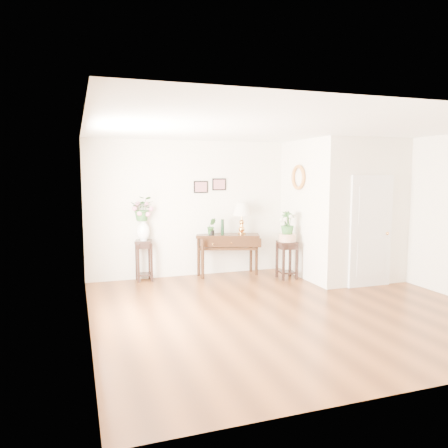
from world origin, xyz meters
name	(u,v)px	position (x,y,z in m)	size (l,w,h in m)	color
floor	(288,309)	(0.00, 0.00, 0.00)	(6.00, 5.50, 0.02)	brown
ceiling	(292,129)	(0.00, 0.00, 2.80)	(6.00, 5.50, 0.02)	white
wall_back	(230,208)	(0.00, 2.75, 1.40)	(6.00, 0.02, 2.80)	white
wall_front	(425,251)	(0.00, -2.75, 1.40)	(6.00, 0.02, 2.80)	white
wall_left	(86,229)	(-3.00, 0.00, 1.40)	(0.02, 5.50, 2.80)	white
wall_right	(442,215)	(3.00, 0.00, 1.40)	(0.02, 5.50, 2.80)	white
partition	(341,209)	(2.10, 1.77, 1.40)	(1.80, 1.95, 2.80)	white
door	(371,231)	(2.10, 0.78, 1.05)	(0.90, 0.05, 2.10)	silver
art_print_left	(201,187)	(-0.65, 2.73, 1.85)	(0.30, 0.02, 0.25)	black
art_print_right	(219,184)	(-0.25, 2.73, 1.90)	(0.30, 0.02, 0.25)	black
wall_ornament	(298,177)	(1.16, 1.90, 2.05)	(0.51, 0.51, 0.07)	orange
console_table	(228,255)	(-0.14, 2.49, 0.43)	(1.30, 0.43, 0.87)	#381D0F
table_lamp	(242,217)	(0.17, 2.49, 1.22)	(0.38, 0.38, 0.66)	gold
green_vase	(222,226)	(-0.26, 2.49, 1.04)	(0.07, 0.07, 0.32)	black
potted_plant	(211,227)	(-0.50, 2.49, 1.03)	(0.18, 0.15, 0.34)	#2A5926
plant_stand_a	(144,261)	(-1.88, 2.57, 0.41)	(0.32, 0.32, 0.82)	black
porcelain_vase	(143,229)	(-1.88, 2.57, 1.04)	(0.25, 0.25, 0.43)	white
lily_arrangement	(143,208)	(-1.88, 2.57, 1.46)	(0.44, 0.38, 0.49)	#2A5926
plant_stand_b	(287,260)	(0.90, 1.83, 0.38)	(0.36, 0.36, 0.76)	black
ceramic_bowl	(287,237)	(0.90, 1.83, 0.84)	(0.34, 0.34, 0.15)	#D4AF89
narcissus	(287,224)	(0.90, 1.83, 1.13)	(0.27, 0.27, 0.49)	#2A5926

